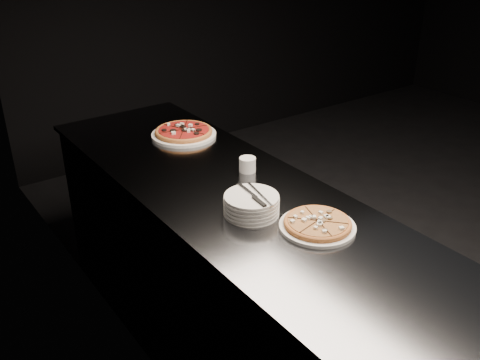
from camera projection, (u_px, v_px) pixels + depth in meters
floor at (475, 223)px, 3.83m from camera, size 5.00×5.00×0.00m
wall_left at (146, 98)px, 1.90m from camera, size 0.02×5.00×2.80m
counter at (232, 276)px, 2.51m from camera, size 0.74×2.44×0.92m
pizza_mushroom at (317, 224)px, 2.01m from camera, size 0.31×0.31×0.03m
pizza_tomato at (184, 132)px, 2.85m from camera, size 0.35×0.35×0.04m
plate_stack at (251, 205)px, 2.10m from camera, size 0.22×0.22×0.08m
cutlery at (256, 196)px, 2.08m from camera, size 0.10×0.23×0.01m
ramekin at (248, 164)px, 2.46m from camera, size 0.08×0.08×0.07m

